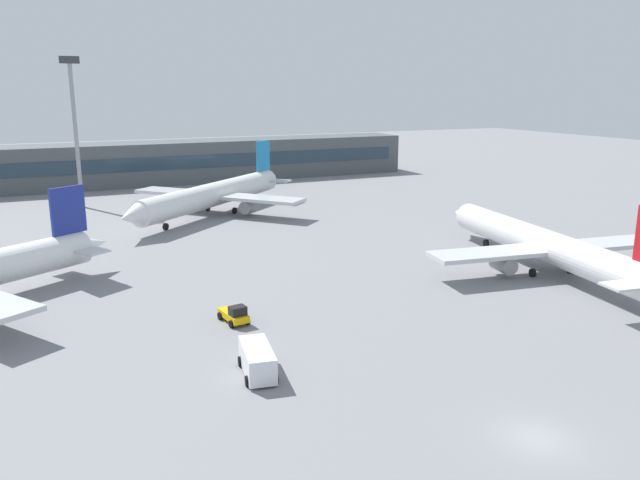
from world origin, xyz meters
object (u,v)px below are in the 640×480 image
(floodlight_tower_west, at_px, (75,122))
(airplane_far, at_px, (213,195))
(airplane_near, at_px, (542,244))
(baggage_tug_yellow, at_px, (235,314))
(service_van_white, at_px, (257,360))

(floodlight_tower_west, bearing_deg, airplane_far, -41.19)
(airplane_near, height_order, baggage_tug_yellow, airplane_near)
(baggage_tug_yellow, relative_size, floodlight_tower_west, 0.15)
(baggage_tug_yellow, bearing_deg, airplane_far, 76.58)
(airplane_near, bearing_deg, baggage_tug_yellow, -177.87)
(airplane_far, relative_size, baggage_tug_yellow, 9.39)
(airplane_far, xyz_separation_m, baggage_tug_yellow, (-11.66, -48.88, -2.53))
(floodlight_tower_west, bearing_deg, airplane_near, -55.37)
(airplane_far, distance_m, baggage_tug_yellow, 50.32)
(airplane_near, height_order, airplane_far, airplane_far)
(airplane_near, distance_m, airplane_far, 53.82)
(baggage_tug_yellow, bearing_deg, service_van_white, -98.57)
(airplane_near, distance_m, baggage_tug_yellow, 37.03)
(airplane_near, xyz_separation_m, service_van_white, (-38.54, -12.00, -1.95))
(airplane_near, xyz_separation_m, baggage_tug_yellow, (-36.94, -1.37, -2.27))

